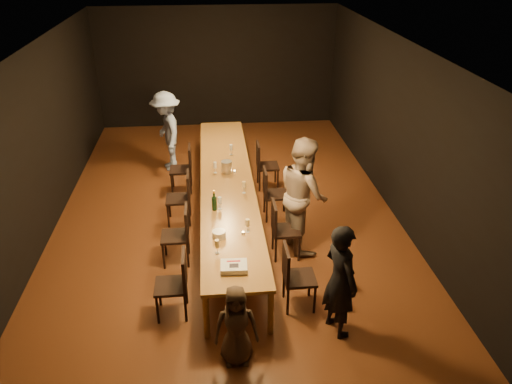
{
  "coord_description": "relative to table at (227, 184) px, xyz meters",
  "views": [
    {
      "loc": [
        -0.25,
        -7.67,
        4.54
      ],
      "look_at": [
        0.41,
        -0.92,
        1.0
      ],
      "focal_mm": 35.0,
      "sensor_mm": 36.0,
      "label": 1
    }
  ],
  "objects": [
    {
      "name": "wineglass_2",
      "position": [
        -0.15,
        -0.95,
        0.15
      ],
      "size": [
        0.06,
        0.06,
        0.21
      ],
      "primitive_type": null,
      "color": "silver",
      "rests_on": "table"
    },
    {
      "name": "wineglass_1",
      "position": [
        0.22,
        -1.65,
        0.15
      ],
      "size": [
        0.06,
        0.06,
        0.21
      ],
      "primitive_type": null,
      "color": "beige",
      "rests_on": "table"
    },
    {
      "name": "birthday_cake",
      "position": [
        -0.03,
        -2.53,
        0.09
      ],
      "size": [
        0.35,
        0.28,
        0.08
      ],
      "rotation": [
        0.0,
        0.0,
        -0.05
      ],
      "color": "white",
      "rests_on": "table"
    },
    {
      "name": "tealight_mid",
      "position": [
        0.15,
        0.34,
        0.06
      ],
      "size": [
        0.05,
        0.05,
        0.03
      ],
      "primitive_type": "cylinder",
      "color": "#B2B7B2",
      "rests_on": "table"
    },
    {
      "name": "chair_right_3",
      "position": [
        0.85,
        1.2,
        -0.24
      ],
      "size": [
        0.42,
        0.42,
        0.93
      ],
      "primitive_type": null,
      "rotation": [
        0.0,
        0.0,
        -1.57
      ],
      "color": "black",
      "rests_on": "ground"
    },
    {
      "name": "wineglass_5",
      "position": [
        0.13,
        1.14,
        0.15
      ],
      "size": [
        0.06,
        0.06,
        0.21
      ],
      "primitive_type": null,
      "color": "silver",
      "rests_on": "table"
    },
    {
      "name": "chair_left_2",
      "position": [
        -0.85,
        0.0,
        -0.24
      ],
      "size": [
        0.42,
        0.42,
        0.93
      ],
      "primitive_type": null,
      "rotation": [
        0.0,
        0.0,
        1.57
      ],
      "color": "black",
      "rests_on": "ground"
    },
    {
      "name": "gift_bag_blue",
      "position": [
        1.51,
        -2.14,
        -0.57
      ],
      "size": [
        0.25,
        0.21,
        0.27
      ],
      "primitive_type": "cube",
      "rotation": [
        0.0,
        0.0,
        0.34
      ],
      "color": "#284BB1",
      "rests_on": "ground"
    },
    {
      "name": "plate_stack",
      "position": [
        -0.19,
        -1.77,
        0.1
      ],
      "size": [
        0.2,
        0.2,
        0.11
      ],
      "primitive_type": "cylinder",
      "rotation": [
        0.0,
        0.0,
        -0.06
      ],
      "color": "silver",
      "rests_on": "table"
    },
    {
      "name": "chair_left_0",
      "position": [
        -0.85,
        -2.4,
        -0.24
      ],
      "size": [
        0.42,
        0.42,
        0.93
      ],
      "primitive_type": null,
      "rotation": [
        0.0,
        0.0,
        1.57
      ],
      "color": "black",
      "rests_on": "ground"
    },
    {
      "name": "wineglass_3",
      "position": [
        0.26,
        -0.46,
        0.15
      ],
      "size": [
        0.06,
        0.06,
        0.21
      ],
      "primitive_type": null,
      "color": "beige",
      "rests_on": "table"
    },
    {
      "name": "wineglass_4",
      "position": [
        -0.19,
        0.36,
        0.15
      ],
      "size": [
        0.06,
        0.06,
        0.21
      ],
      "primitive_type": null,
      "color": "silver",
      "rests_on": "table"
    },
    {
      "name": "chair_left_1",
      "position": [
        -0.85,
        -1.2,
        -0.24
      ],
      "size": [
        0.42,
        0.42,
        0.93
      ],
      "primitive_type": null,
      "rotation": [
        0.0,
        0.0,
        1.57
      ],
      "color": "black",
      "rests_on": "ground"
    },
    {
      "name": "wineglass_0",
      "position": [
        -0.22,
        -2.15,
        0.15
      ],
      "size": [
        0.06,
        0.06,
        0.21
      ],
      "primitive_type": null,
      "color": "beige",
      "rests_on": "table"
    },
    {
      "name": "table",
      "position": [
        0.0,
        0.0,
        0.0
      ],
      "size": [
        0.9,
        6.0,
        0.75
      ],
      "color": "olive",
      "rests_on": "ground"
    },
    {
      "name": "gift_bag_red",
      "position": [
        1.35,
        -2.52,
        -0.58
      ],
      "size": [
        0.23,
        0.15,
        0.25
      ],
      "primitive_type": "cube",
      "rotation": [
        0.0,
        0.0,
        -0.18
      ],
      "color": "red",
      "rests_on": "ground"
    },
    {
      "name": "ground",
      "position": [
        0.0,
        0.0,
        -0.7
      ],
      "size": [
        10.0,
        10.0,
        0.0
      ],
      "primitive_type": "plane",
      "color": "#431F10",
      "rests_on": "ground"
    },
    {
      "name": "woman_birthday",
      "position": [
        1.25,
        -2.91,
        0.07
      ],
      "size": [
        0.55,
        0.66,
        1.55
      ],
      "primitive_type": "imported",
      "rotation": [
        0.0,
        0.0,
        1.95
      ],
      "color": "black",
      "rests_on": "ground"
    },
    {
      "name": "woman_tan",
      "position": [
        1.15,
        -0.92,
        0.23
      ],
      "size": [
        0.86,
        1.02,
        1.85
      ],
      "primitive_type": "imported",
      "rotation": [
        0.0,
        0.0,
        1.76
      ],
      "color": "tan",
      "rests_on": "ground"
    },
    {
      "name": "tealight_far",
      "position": [
        0.15,
        1.46,
        0.06
      ],
      "size": [
        0.05,
        0.05,
        0.03
      ],
      "primitive_type": "cylinder",
      "color": "#B2B7B2",
      "rests_on": "table"
    },
    {
      "name": "chair_right_1",
      "position": [
        0.85,
        -1.2,
        -0.24
      ],
      "size": [
        0.42,
        0.42,
        0.93
      ],
      "primitive_type": null,
      "rotation": [
        0.0,
        0.0,
        -1.57
      ],
      "color": "black",
      "rests_on": "ground"
    },
    {
      "name": "champagne_bottle",
      "position": [
        -0.23,
        -0.97,
        0.21
      ],
      "size": [
        0.1,
        0.1,
        0.33
      ],
      "primitive_type": null,
      "rotation": [
        0.0,
        0.0,
        0.33
      ],
      "color": "black",
      "rests_on": "table"
    },
    {
      "name": "room_shell",
      "position": [
        0.0,
        0.0,
        1.38
      ],
      "size": [
        6.04,
        10.04,
        3.02
      ],
      "color": "black",
      "rests_on": "ground"
    },
    {
      "name": "tealight_near",
      "position": [
        0.15,
        -1.7,
        0.06
      ],
      "size": [
        0.05,
        0.05,
        0.03
      ],
      "primitive_type": "cylinder",
      "color": "#B2B7B2",
      "rests_on": "table"
    },
    {
      "name": "chair_left_3",
      "position": [
        -0.85,
        1.2,
        -0.24
      ],
      "size": [
        0.42,
        0.42,
        0.93
      ],
      "primitive_type": null,
      "rotation": [
        0.0,
        0.0,
        1.57
      ],
      "color": "black",
      "rests_on": "ground"
    },
    {
      "name": "chair_right_0",
      "position": [
        0.85,
        -2.4,
        -0.24
      ],
      "size": [
        0.42,
        0.42,
        0.93
      ],
      "primitive_type": null,
      "rotation": [
        0.0,
        0.0,
        -1.57
      ],
      "color": "black",
      "rests_on": "ground"
    },
    {
      "name": "ice_bucket",
      "position": [
        0.01,
        0.36,
        0.15
      ],
      "size": [
        0.25,
        0.25,
        0.21
      ],
      "primitive_type": "cylinder",
      "rotation": [
        0.0,
        0.0,
        -0.38
      ],
      "color": "#B0AFB4",
      "rests_on": "table"
    },
    {
      "name": "man_blue",
      "position": [
        -1.15,
        2.29,
        0.14
      ],
      "size": [
        0.88,
        1.21,
        1.68
      ],
      "primitive_type": "imported",
      "rotation": [
        0.0,
        0.0,
        -1.31
      ],
      "color": "#8297CA",
      "rests_on": "ground"
    },
    {
      "name": "child",
      "position": [
        -0.05,
        -3.3,
        -0.18
      ],
      "size": [
        0.51,
        0.34,
        1.05
      ],
      "primitive_type": "imported",
      "rotation": [
        0.0,
        0.0,
        -0.0
      ],
      "color": "#423225",
      "rests_on": "ground"
    },
    {
      "name": "chair_right_2",
      "position": [
        0.85,
        0.0,
        -0.24
      ],
      "size": [
        0.42,
        0.42,
        0.93
      ],
      "primitive_type": null,
      "rotation": [
        0.0,
        0.0,
        -1.57
      ],
      "color": "black",
      "rests_on": "ground"
    }
  ]
}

